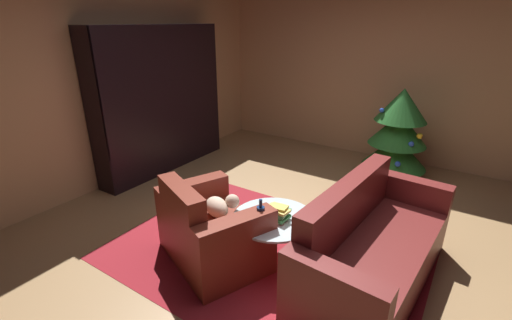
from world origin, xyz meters
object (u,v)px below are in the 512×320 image
Objects in this scene: armchair_red at (211,231)px; couch_red at (371,251)px; coffee_table at (274,221)px; book_stack_on_table at (277,213)px; decorated_tree at (398,133)px; bookshelf_unit at (169,101)px; bottle_on_table at (261,217)px.

armchair_red is 0.64× the size of couch_red.
couch_red is 0.86m from coffee_table.
couch_red is at bearing 15.15° from book_stack_on_table.
bookshelf_unit is at bearing -154.38° from decorated_tree.
coffee_table is (0.49, 0.30, 0.12)m from armchair_red.
decorated_tree is (-0.37, 2.40, 0.34)m from couch_red.
armchair_red is (2.00, -1.48, -0.70)m from bookshelf_unit.
bookshelf_unit is 2.88m from bottle_on_table.
book_stack_on_table is (0.53, 0.29, 0.22)m from armchair_red.
coffee_table is 2.81× the size of bottle_on_table.
couch_red is (3.32, -0.98, -0.69)m from bookshelf_unit.
armchair_red is 3.07m from decorated_tree.
decorated_tree is (0.42, 2.61, 0.13)m from book_stack_on_table.
armchair_red is at bearing -108.17° from decorated_tree.
decorated_tree is at bearing 80.54° from bottle_on_table.
armchair_red is at bearing -169.34° from bottle_on_table.
coffee_table is 2.65m from decorated_tree.
couch_red is 2.45m from decorated_tree.
bottle_on_table is at bearing -29.26° from bookshelf_unit.
couch_red is (1.32, 0.50, 0.01)m from armchair_red.
coffee_table is at bearing 31.03° from armchair_red.
decorated_tree is (0.46, 2.60, 0.23)m from coffee_table.
bookshelf_unit reaches higher than couch_red.
decorated_tree reaches higher than armchair_red.
couch_red reaches higher than coffee_table.
armchair_red is 0.95× the size of decorated_tree.
bookshelf_unit is 9.20× the size of book_stack_on_table.
couch_red is at bearing 13.82° from coffee_table.
bottle_on_table reaches higher than coffee_table.
bookshelf_unit is 2.82m from coffee_table.
bottle_on_table is at bearing -103.60° from book_stack_on_table.
bookshelf_unit is at bearing 163.52° from couch_red.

